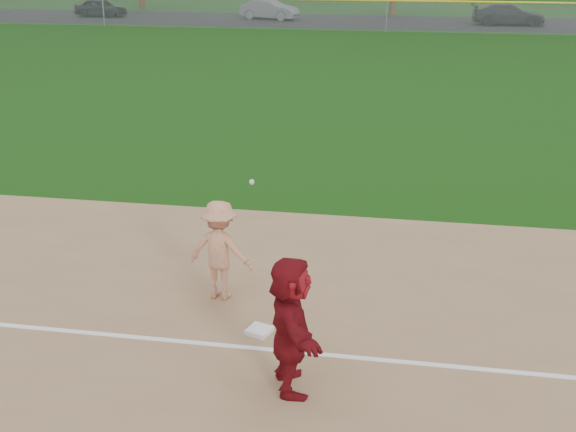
% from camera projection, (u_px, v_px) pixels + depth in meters
% --- Properties ---
extents(ground, '(160.00, 160.00, 0.00)m').
position_uv_depth(ground, '(272.00, 324.00, 11.61)').
color(ground, '#133E0B').
rests_on(ground, ground).
extents(foul_line, '(60.00, 0.10, 0.01)m').
position_uv_depth(foul_line, '(262.00, 349.00, 10.86)').
color(foul_line, white).
rests_on(foul_line, infield_dirt).
extents(parking_asphalt, '(120.00, 10.00, 0.01)m').
position_uv_depth(parking_asphalt, '(389.00, 22.00, 53.91)').
color(parking_asphalt, black).
rests_on(parking_asphalt, ground).
extents(first_base, '(0.44, 0.44, 0.08)m').
position_uv_depth(first_base, '(259.00, 331.00, 11.30)').
color(first_base, white).
rests_on(first_base, infield_dirt).
extents(base_runner, '(1.09, 1.90, 1.95)m').
position_uv_depth(base_runner, '(291.00, 325.00, 9.59)').
color(base_runner, maroon).
rests_on(base_runner, infield_dirt).
extents(car_left, '(4.31, 2.14, 1.41)m').
position_uv_depth(car_left, '(101.00, 8.00, 57.26)').
color(car_left, black).
rests_on(car_left, parking_asphalt).
extents(car_mid, '(4.76, 2.70, 1.49)m').
position_uv_depth(car_mid, '(270.00, 9.00, 55.32)').
color(car_mid, slate).
rests_on(car_mid, parking_asphalt).
extents(car_right, '(5.19, 2.20, 1.49)m').
position_uv_depth(car_right, '(508.00, 14.00, 51.62)').
color(car_right, black).
rests_on(car_right, parking_asphalt).
extents(first_base_play, '(1.30, 0.81, 2.28)m').
position_uv_depth(first_base_play, '(220.00, 250.00, 12.17)').
color(first_base_play, '#ADAEB0').
rests_on(first_base_play, infield_dirt).
extents(outfield_fence, '(110.00, 0.12, 110.00)m').
position_uv_depth(outfield_fence, '(387.00, 1.00, 47.69)').
color(outfield_fence, '#999EA0').
rests_on(outfield_fence, ground).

